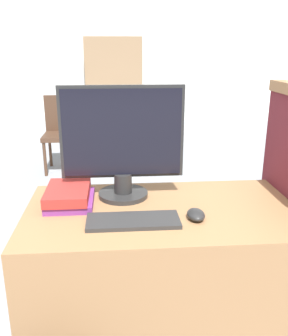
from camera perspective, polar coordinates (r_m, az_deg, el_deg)
wall_back at (r=7.51m, az=-3.32°, el=17.77°), size 12.00×0.06×2.80m
desk at (r=1.76m, az=2.61°, el=-17.90°), size 1.13×0.63×0.78m
monitor at (r=1.62m, az=-3.33°, el=3.89°), size 0.53×0.22×0.49m
keyboard at (r=1.44m, az=-1.67°, el=-8.05°), size 0.36×0.14×0.02m
mouse at (r=1.48m, az=7.91°, el=-7.04°), size 0.07×0.10×0.04m
book_stack at (r=1.63m, az=-11.38°, el=-4.21°), size 0.20×0.26×0.07m
far_chair at (r=4.58m, az=-12.23°, el=5.84°), size 0.44×0.44×0.87m
bookshelf_far at (r=7.29m, az=-4.62°, el=13.03°), size 1.06×0.32×1.60m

